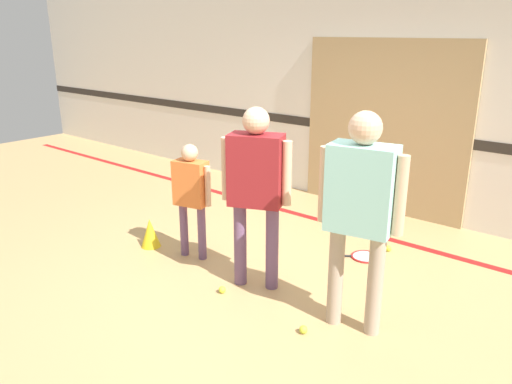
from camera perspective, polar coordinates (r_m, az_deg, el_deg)
ground_plane at (r=4.77m, az=1.14°, el=-10.31°), size 16.00×16.00×0.00m
wall_back at (r=6.46m, az=16.00°, el=11.45°), size 16.00×0.07×3.20m
wall_panel at (r=6.53m, az=14.38°, el=7.12°), size 2.19×0.05×2.17m
floor_stripe at (r=6.06m, az=11.19°, el=-4.22°), size 14.40×0.10×0.01m
person_instructor at (r=4.33m, az=0.00°, el=1.42°), size 0.58×0.42×1.66m
person_student_left at (r=5.04m, az=-7.43°, el=0.35°), size 0.45×0.26×1.20m
person_student_right at (r=3.75m, az=11.85°, el=-0.94°), size 0.65×0.35×1.73m
racket_spare_on_floor at (r=5.37m, az=12.25°, el=-7.22°), size 0.49×0.42×0.03m
tennis_ball_near_instructor at (r=4.59m, az=-3.89°, el=-11.07°), size 0.07×0.07×0.07m
tennis_ball_by_spare_racket at (r=5.56m, az=14.88°, el=-6.25°), size 0.07×0.07×0.07m
tennis_ball_stray_left at (r=4.06m, az=5.43°, el=-15.38°), size 0.07×0.07×0.07m
training_cone at (r=5.56m, az=-12.00°, el=-4.58°), size 0.21×0.21×0.32m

